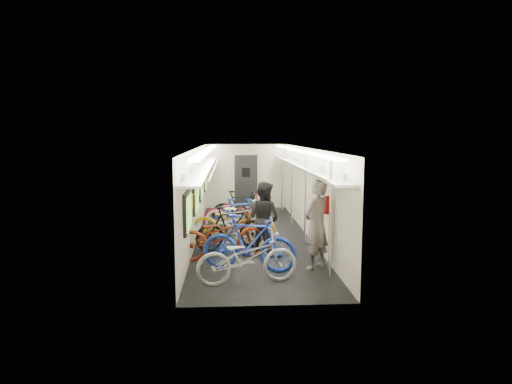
{
  "coord_description": "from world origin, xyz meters",
  "views": [
    {
      "loc": [
        -0.63,
        -12.08,
        2.76
      ],
      "look_at": [
        0.12,
        0.63,
        1.15
      ],
      "focal_mm": 32.0,
      "sensor_mm": 36.0,
      "label": 1
    }
  ],
  "objects": [
    {
      "name": "backpack",
      "position": [
        1.49,
        -2.65,
        1.28
      ],
      "size": [
        0.29,
        0.2,
        0.38
      ],
      "primitive_type": "cube",
      "rotation": [
        0.0,
        0.0,
        0.25
      ],
      "color": "#AE1211",
      "rests_on": "passenger_near"
    },
    {
      "name": "bicycle_6",
      "position": [
        -0.38,
        0.14,
        0.53
      ],
      "size": [
        2.14,
        1.45,
        1.07
      ],
      "primitive_type": "imported",
      "rotation": [
        0.0,
        0.0,
        1.17
      ],
      "color": "silver",
      "rests_on": "ground"
    },
    {
      "name": "bicycle_1",
      "position": [
        -0.24,
        -3.11,
        0.58
      ],
      "size": [
        2.02,
        1.06,
        1.17
      ],
      "primitive_type": "imported",
      "rotation": [
        0.0,
        0.0,
        1.29
      ],
      "color": "#1B37A7",
      "rests_on": "ground"
    },
    {
      "name": "bicycle_3",
      "position": [
        -0.59,
        -1.35,
        0.54
      ],
      "size": [
        1.86,
        1.17,
        1.08
      ],
      "primitive_type": "imported",
      "rotation": [
        0.0,
        0.0,
        1.97
      ],
      "color": "black",
      "rests_on": "ground"
    },
    {
      "name": "passenger_near",
      "position": [
        1.15,
        -3.0,
        0.93
      ],
      "size": [
        0.8,
        0.79,
        1.86
      ],
      "primitive_type": "imported",
      "rotation": [
        0.0,
        0.0,
        3.92
      ],
      "color": "slate",
      "rests_on": "ground"
    },
    {
      "name": "bicycle_8",
      "position": [
        -0.4,
        0.81,
        0.52
      ],
      "size": [
        2.01,
        0.81,
        1.04
      ],
      "primitive_type": "imported",
      "rotation": [
        0.0,
        0.0,
        1.51
      ],
      "color": "maroon",
      "rests_on": "ground"
    },
    {
      "name": "bicycle_2",
      "position": [
        -0.8,
        -2.18,
        0.54
      ],
      "size": [
        2.18,
        1.18,
        1.09
      ],
      "primitive_type": "imported",
      "rotation": [
        0.0,
        0.0,
        1.8
      ],
      "color": "maroon",
      "rests_on": "ground"
    },
    {
      "name": "bicycle_0",
      "position": [
        -0.31,
        -3.88,
        0.5
      ],
      "size": [
        1.98,
        0.98,
        1.0
      ],
      "primitive_type": "imported",
      "rotation": [
        0.0,
        0.0,
        1.74
      ],
      "color": "#B0B1B5",
      "rests_on": "ground"
    },
    {
      "name": "bicycle_5",
      "position": [
        -0.34,
        -1.11,
        0.49
      ],
      "size": [
        1.68,
        0.8,
        0.97
      ],
      "primitive_type": "imported",
      "rotation": [
        0.0,
        0.0,
        1.35
      ],
      "color": "silver",
      "rests_on": "ground"
    },
    {
      "name": "bicycle_7",
      "position": [
        -0.37,
        0.77,
        0.48
      ],
      "size": [
        1.65,
        1.06,
        0.96
      ],
      "primitive_type": "imported",
      "rotation": [
        0.0,
        0.0,
        1.99
      ],
      "color": "#1A429F",
      "rests_on": "ground"
    },
    {
      "name": "bicycle_9",
      "position": [
        -0.28,
        1.69,
        0.53
      ],
      "size": [
        1.77,
        0.51,
        1.06
      ],
      "primitive_type": "imported",
      "rotation": [
        0.0,
        0.0,
        1.58
      ],
      "color": "black",
      "rests_on": "ground"
    },
    {
      "name": "bicycle_4",
      "position": [
        -0.55,
        -0.84,
        0.56
      ],
      "size": [
        2.16,
        0.86,
        1.12
      ],
      "primitive_type": "imported",
      "rotation": [
        0.0,
        0.0,
        1.51
      ],
      "color": "orange",
      "rests_on": "ground"
    },
    {
      "name": "train_car_shell",
      "position": [
        -0.36,
        0.71,
        1.66
      ],
      "size": [
        10.0,
        10.0,
        10.0
      ],
      "color": "black",
      "rests_on": "ground"
    },
    {
      "name": "passenger_mid",
      "position": [
        0.15,
        -1.83,
        0.85
      ],
      "size": [
        1.04,
        1.02,
        1.7
      ],
      "primitive_type": "imported",
      "rotation": [
        0.0,
        0.0,
        2.46
      ],
      "color": "black",
      "rests_on": "ground"
    }
  ]
}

